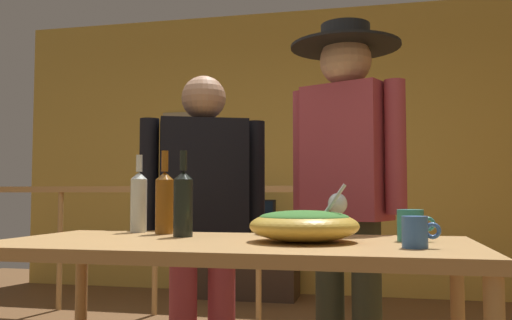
{
  "coord_description": "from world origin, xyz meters",
  "views": [
    {
      "loc": [
        0.75,
        -2.28,
        0.97
      ],
      "look_at": [
        0.27,
        -0.14,
        1.1
      ],
      "focal_mm": 38.75,
      "sensor_mm": 36.0,
      "label": 1
    }
  ],
  "objects_px": {
    "stair_railing": "(223,228)",
    "salad_bowl": "(304,224)",
    "person_standing_left": "(203,208)",
    "tv_console": "(249,269)",
    "wine_bottle_amber": "(164,201)",
    "serving_table": "(233,264)",
    "wine_bottle_dark": "(183,202)",
    "wine_glass": "(338,206)",
    "mug_teal": "(411,225)",
    "person_standing_right": "(347,176)",
    "mug_blue": "(416,232)",
    "framed_picture": "(185,130)",
    "wine_bottle_clear": "(139,200)",
    "flat_screen_tv": "(249,216)"
  },
  "relations": [
    {
      "from": "salad_bowl",
      "to": "person_standing_left",
      "type": "relative_size",
      "value": 0.23
    },
    {
      "from": "salad_bowl",
      "to": "person_standing_right",
      "type": "bearing_deg",
      "value": 82.03
    },
    {
      "from": "serving_table",
      "to": "wine_bottle_dark",
      "type": "height_order",
      "value": "wine_bottle_dark"
    },
    {
      "from": "serving_table",
      "to": "wine_bottle_dark",
      "type": "distance_m",
      "value": 0.32
    },
    {
      "from": "salad_bowl",
      "to": "wine_glass",
      "type": "relative_size",
      "value": 2.25
    },
    {
      "from": "wine_bottle_dark",
      "to": "person_standing_left",
      "type": "height_order",
      "value": "person_standing_left"
    },
    {
      "from": "framed_picture",
      "to": "mug_teal",
      "type": "xyz_separation_m",
      "value": [
        2.06,
        -3.47,
        -0.77
      ]
    },
    {
      "from": "wine_bottle_amber",
      "to": "person_standing_left",
      "type": "bearing_deg",
      "value": 89.33
    },
    {
      "from": "flat_screen_tv",
      "to": "wine_glass",
      "type": "height_order",
      "value": "wine_glass"
    },
    {
      "from": "mug_blue",
      "to": "person_standing_right",
      "type": "distance_m",
      "value": 0.89
    },
    {
      "from": "flat_screen_tv",
      "to": "wine_bottle_clear",
      "type": "height_order",
      "value": "wine_bottle_clear"
    },
    {
      "from": "wine_glass",
      "to": "person_standing_right",
      "type": "relative_size",
      "value": 0.09
    },
    {
      "from": "framed_picture",
      "to": "person_standing_right",
      "type": "distance_m",
      "value": 3.44
    },
    {
      "from": "flat_screen_tv",
      "to": "mug_blue",
      "type": "relative_size",
      "value": 4.63
    },
    {
      "from": "serving_table",
      "to": "tv_console",
      "type": "bearing_deg",
      "value": 102.43
    },
    {
      "from": "serving_table",
      "to": "wine_bottle_amber",
      "type": "bearing_deg",
      "value": 144.8
    },
    {
      "from": "tv_console",
      "to": "wine_bottle_clear",
      "type": "height_order",
      "value": "wine_bottle_clear"
    },
    {
      "from": "stair_railing",
      "to": "person_standing_right",
      "type": "relative_size",
      "value": 2.03
    },
    {
      "from": "framed_picture",
      "to": "mug_blue",
      "type": "distance_m",
      "value": 4.31
    },
    {
      "from": "wine_bottle_dark",
      "to": "wine_bottle_amber",
      "type": "height_order",
      "value": "wine_bottle_amber"
    },
    {
      "from": "wine_bottle_dark",
      "to": "salad_bowl",
      "type": "bearing_deg",
      "value": -13.83
    },
    {
      "from": "person_standing_left",
      "to": "stair_railing",
      "type": "bearing_deg",
      "value": -100.61
    },
    {
      "from": "wine_bottle_amber",
      "to": "person_standing_left",
      "type": "distance_m",
      "value": 0.47
    },
    {
      "from": "tv_console",
      "to": "mug_blue",
      "type": "bearing_deg",
      "value": -69.08
    },
    {
      "from": "stair_railing",
      "to": "flat_screen_tv",
      "type": "distance_m",
      "value": 0.85
    },
    {
      "from": "mug_blue",
      "to": "mug_teal",
      "type": "height_order",
      "value": "mug_teal"
    },
    {
      "from": "framed_picture",
      "to": "stair_railing",
      "type": "bearing_deg",
      "value": -57.4
    },
    {
      "from": "person_standing_left",
      "to": "mug_blue",
      "type": "bearing_deg",
      "value": 113.96
    },
    {
      "from": "stair_railing",
      "to": "wine_glass",
      "type": "distance_m",
      "value": 2.38
    },
    {
      "from": "tv_console",
      "to": "wine_bottle_amber",
      "type": "xyz_separation_m",
      "value": [
        0.38,
        -3.04,
        0.67
      ]
    },
    {
      "from": "serving_table",
      "to": "wine_bottle_clear",
      "type": "height_order",
      "value": "wine_bottle_clear"
    },
    {
      "from": "flat_screen_tv",
      "to": "wine_bottle_amber",
      "type": "distance_m",
      "value": 3.04
    },
    {
      "from": "serving_table",
      "to": "wine_bottle_dark",
      "type": "xyz_separation_m",
      "value": [
        -0.22,
        0.12,
        0.2
      ]
    },
    {
      "from": "salad_bowl",
      "to": "wine_glass",
      "type": "height_order",
      "value": "salad_bowl"
    },
    {
      "from": "stair_railing",
      "to": "salad_bowl",
      "type": "relative_size",
      "value": 9.8
    },
    {
      "from": "salad_bowl",
      "to": "person_standing_left",
      "type": "xyz_separation_m",
      "value": [
        -0.58,
        0.7,
        0.03
      ]
    },
    {
      "from": "wine_bottle_dark",
      "to": "mug_blue",
      "type": "relative_size",
      "value": 2.86
    },
    {
      "from": "stair_railing",
      "to": "mug_teal",
      "type": "relative_size",
      "value": 28.63
    },
    {
      "from": "salad_bowl",
      "to": "wine_bottle_amber",
      "type": "xyz_separation_m",
      "value": [
        -0.58,
        0.23,
        0.07
      ]
    },
    {
      "from": "wine_bottle_clear",
      "to": "mug_blue",
      "type": "distance_m",
      "value": 1.15
    },
    {
      "from": "framed_picture",
      "to": "wine_bottle_clear",
      "type": "xyz_separation_m",
      "value": [
        1.0,
        -3.26,
        -0.69
      ]
    },
    {
      "from": "serving_table",
      "to": "wine_bottle_clear",
      "type": "relative_size",
      "value": 4.99
    },
    {
      "from": "salad_bowl",
      "to": "person_standing_left",
      "type": "distance_m",
      "value": 0.91
    },
    {
      "from": "wine_bottle_dark",
      "to": "mug_blue",
      "type": "height_order",
      "value": "wine_bottle_dark"
    },
    {
      "from": "mug_teal",
      "to": "serving_table",
      "type": "bearing_deg",
      "value": -169.53
    },
    {
      "from": "wine_glass",
      "to": "person_standing_right",
      "type": "height_order",
      "value": "person_standing_right"
    },
    {
      "from": "flat_screen_tv",
      "to": "mug_teal",
      "type": "height_order",
      "value": "mug_teal"
    },
    {
      "from": "tv_console",
      "to": "wine_bottle_dark",
      "type": "height_order",
      "value": "wine_bottle_dark"
    },
    {
      "from": "wine_bottle_dark",
      "to": "wine_bottle_amber",
      "type": "bearing_deg",
      "value": 135.48
    },
    {
      "from": "salad_bowl",
      "to": "wine_bottle_amber",
      "type": "relative_size",
      "value": 1.1
    }
  ]
}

